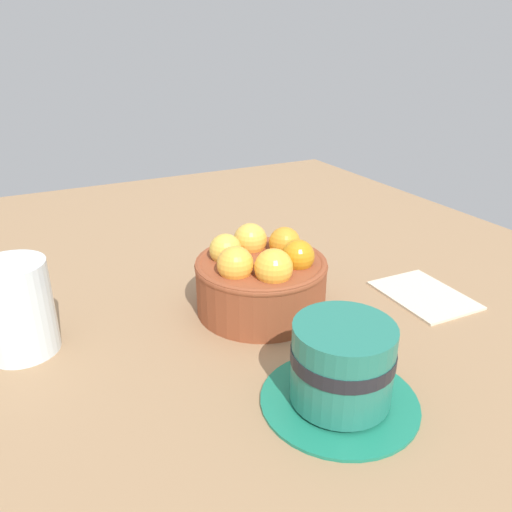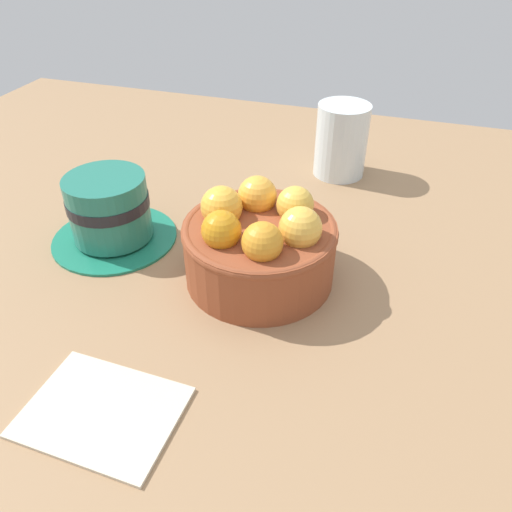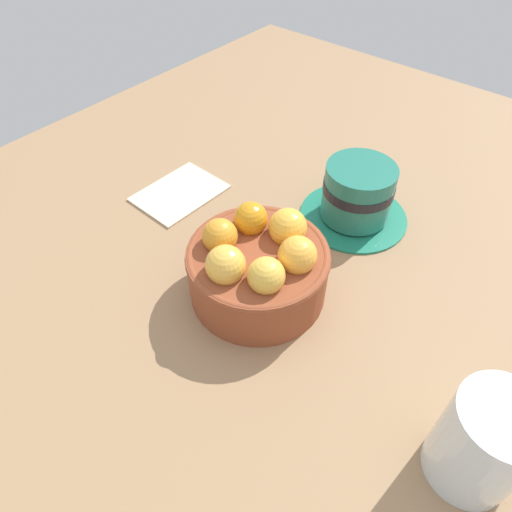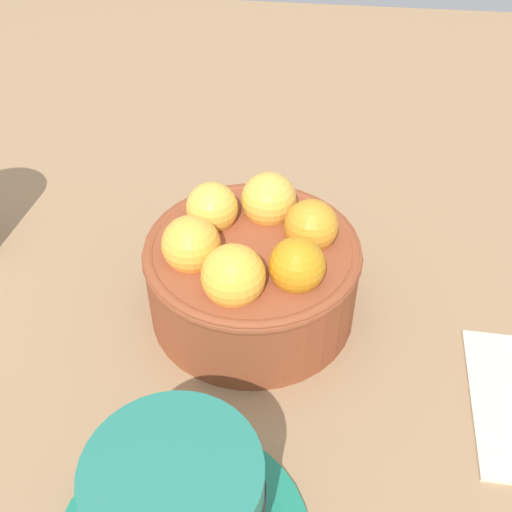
{
  "view_description": "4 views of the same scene",
  "coord_description": "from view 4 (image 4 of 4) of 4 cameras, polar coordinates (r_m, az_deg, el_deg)",
  "views": [
    {
      "loc": [
        -45.1,
        23.74,
        29.1
      ],
      "look_at": [
        1.9,
        -0.32,
        5.95
      ],
      "focal_mm": 35.02,
      "sensor_mm": 36.0,
      "label": 1
    },
    {
      "loc": [
        11.71,
        -37.68,
        31.89
      ],
      "look_at": [
        0.38,
        -2.3,
        4.32
      ],
      "focal_mm": 34.92,
      "sensor_mm": 36.0,
      "label": 2
    },
    {
      "loc": [
        25.31,
        21.0,
        39.8
      ],
      "look_at": [
        0.07,
        -0.19,
        5.53
      ],
      "focal_mm": 32.45,
      "sensor_mm": 36.0,
      "label": 3
    },
    {
      "loc": [
        -31.57,
        -4.15,
        33.7
      ],
      "look_at": [
        -1.07,
        -0.38,
        6.26
      ],
      "focal_mm": 43.68,
      "sensor_mm": 36.0,
      "label": 4
    }
  ],
  "objects": [
    {
      "name": "ground_plane",
      "position": [
        0.48,
        -0.3,
        -6.81
      ],
      "size": [
        126.25,
        97.91,
        4.78
      ],
      "primitive_type": "cube",
      "color": "#997551"
    },
    {
      "name": "coffee_cup",
      "position": [
        0.34,
        -7.15,
        -22.11
      ],
      "size": [
        13.76,
        13.76,
        7.68
      ],
      "color": "#1B785C",
      "rests_on": "ground_plane"
    },
    {
      "name": "terracotta_bowl",
      "position": [
        0.43,
        -0.36,
        -1.14
      ],
      "size": [
        15.0,
        15.0,
        9.18
      ],
      "color": "brown",
      "rests_on": "ground_plane"
    }
  ]
}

